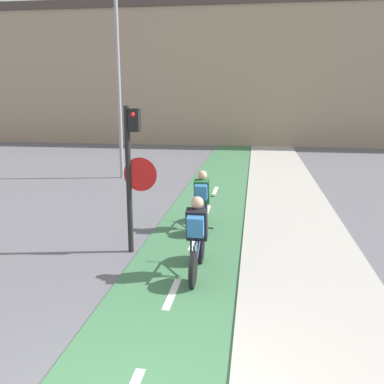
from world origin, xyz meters
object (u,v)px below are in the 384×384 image
(traffic_light_pole, at_px, (132,164))
(street_lamp_far, at_px, (117,45))
(cyclist_near, at_px, (197,238))
(cyclist_far, at_px, (202,201))

(traffic_light_pole, xyz_separation_m, street_lamp_far, (-2.62, 7.47, 3.00))
(street_lamp_far, xyz_separation_m, cyclist_near, (4.03, -8.43, -4.13))
(traffic_light_pole, bearing_deg, cyclist_near, -34.32)
(traffic_light_pole, bearing_deg, cyclist_far, 55.12)
(traffic_light_pole, xyz_separation_m, cyclist_near, (1.41, -0.96, -1.13))
(street_lamp_far, bearing_deg, cyclist_far, -56.83)
(traffic_light_pole, height_order, cyclist_near, traffic_light_pole)
(traffic_light_pole, relative_size, cyclist_far, 1.77)
(traffic_light_pole, distance_m, street_lamp_far, 8.47)
(street_lamp_far, distance_m, cyclist_near, 10.22)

